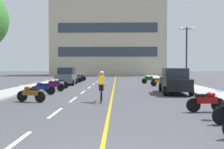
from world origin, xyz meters
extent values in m
plane|color=#47474C|center=(0.00, 21.00, 0.00)|extent=(140.00, 140.00, 0.00)
cube|color=#A8A8A3|center=(-7.20, 24.00, 0.06)|extent=(2.40, 72.00, 0.12)
cube|color=#A8A8A3|center=(7.20, 24.00, 0.06)|extent=(2.40, 72.00, 0.12)
cube|color=silver|center=(-2.00, 2.00, 0.00)|extent=(0.14, 2.20, 0.01)
cube|color=silver|center=(-2.00, 6.00, 0.00)|extent=(0.14, 2.20, 0.01)
cube|color=silver|center=(-2.00, 10.00, 0.00)|extent=(0.14, 2.20, 0.01)
cube|color=silver|center=(-2.00, 14.00, 0.00)|extent=(0.14, 2.20, 0.01)
cube|color=silver|center=(-2.00, 18.00, 0.00)|extent=(0.14, 2.20, 0.01)
cube|color=silver|center=(-2.00, 22.00, 0.00)|extent=(0.14, 2.20, 0.01)
cube|color=silver|center=(-2.00, 26.00, 0.00)|extent=(0.14, 2.20, 0.01)
cube|color=silver|center=(-2.00, 30.00, 0.00)|extent=(0.14, 2.20, 0.01)
cube|color=silver|center=(-2.00, 34.00, 0.00)|extent=(0.14, 2.20, 0.01)
cube|color=silver|center=(-2.00, 38.00, 0.00)|extent=(0.14, 2.20, 0.01)
cube|color=silver|center=(-2.00, 42.00, 0.00)|extent=(0.14, 2.20, 0.01)
cube|color=silver|center=(-2.00, 46.00, 0.00)|extent=(0.14, 2.20, 0.01)
cube|color=gold|center=(0.25, 24.00, 0.00)|extent=(0.12, 66.00, 0.01)
cube|color=#BCAD93|center=(-1.47, 48.88, 8.20)|extent=(24.26, 7.76, 16.40)
cube|color=#2D3847|center=(-1.47, 44.95, 4.92)|extent=(20.38, 0.10, 1.97)
cube|color=#2D3847|center=(-1.47, 44.95, 9.84)|extent=(20.38, 0.10, 1.97)
cylinder|color=black|center=(7.00, 18.39, 2.84)|extent=(0.14, 0.14, 5.43)
cylinder|color=black|center=(7.00, 18.39, 5.40)|extent=(1.10, 0.08, 0.08)
sphere|color=white|center=(6.45, 18.39, 5.40)|extent=(0.36, 0.36, 0.36)
sphere|color=white|center=(7.55, 18.39, 5.40)|extent=(0.36, 0.36, 0.36)
cylinder|color=black|center=(3.96, 14.71, 0.32)|extent=(0.27, 0.65, 0.64)
cylinder|color=black|center=(5.65, 14.58, 0.32)|extent=(0.27, 0.65, 0.64)
cylinder|color=black|center=(3.76, 11.91, 0.32)|extent=(0.27, 0.65, 0.64)
cylinder|color=black|center=(5.45, 11.79, 0.32)|extent=(0.27, 0.65, 0.64)
cube|color=black|center=(4.71, 13.25, 0.72)|extent=(2.00, 4.31, 0.80)
cube|color=#1E2833|center=(4.71, 13.25, 1.47)|extent=(1.71, 2.31, 0.70)
cylinder|color=black|center=(-5.70, 22.60, 0.32)|extent=(0.24, 0.65, 0.64)
cylinder|color=black|center=(-4.00, 22.66, 0.32)|extent=(0.24, 0.65, 0.64)
cylinder|color=black|center=(-5.59, 19.80, 0.32)|extent=(0.24, 0.65, 0.64)
cylinder|color=black|center=(-3.89, 19.86, 0.32)|extent=(0.24, 0.65, 0.64)
cube|color=#4C5156|center=(-4.79, 21.23, 0.72)|extent=(1.86, 4.26, 0.80)
cube|color=#1E2833|center=(-4.79, 21.23, 1.47)|extent=(1.64, 2.26, 0.70)
cylinder|color=black|center=(4.06, 4.11, 0.30)|extent=(0.61, 0.25, 0.60)
cylinder|color=black|center=(4.93, 6.37, 0.30)|extent=(0.61, 0.16, 0.60)
cylinder|color=black|center=(3.84, 6.25, 0.30)|extent=(0.61, 0.16, 0.60)
cube|color=maroon|center=(4.39, 6.31, 0.52)|extent=(0.92, 0.37, 0.28)
ellipsoid|color=maroon|center=(4.58, 6.33, 0.74)|extent=(0.46, 0.29, 0.22)
cube|color=black|center=(4.14, 6.28, 0.72)|extent=(0.46, 0.29, 0.10)
cylinder|color=silver|center=(4.93, 6.37, 0.90)|extent=(0.09, 0.60, 0.03)
cylinder|color=black|center=(-4.66, 9.05, 0.30)|extent=(0.61, 0.22, 0.60)
cylinder|color=black|center=(-3.58, 8.82, 0.30)|extent=(0.61, 0.22, 0.60)
cube|color=brown|center=(-4.12, 8.94, 0.52)|extent=(0.94, 0.46, 0.28)
ellipsoid|color=brown|center=(-4.31, 8.98, 0.74)|extent=(0.48, 0.33, 0.22)
cube|color=black|center=(-3.87, 8.88, 0.72)|extent=(0.48, 0.33, 0.10)
cylinder|color=silver|center=(-4.66, 9.05, 0.90)|extent=(0.16, 0.59, 0.03)
cylinder|color=black|center=(-5.06, 12.16, 0.30)|extent=(0.60, 0.13, 0.60)
cylinder|color=black|center=(-3.96, 12.22, 0.30)|extent=(0.60, 0.13, 0.60)
cube|color=navy|center=(-4.51, 12.19, 0.52)|extent=(0.91, 0.33, 0.28)
ellipsoid|color=navy|center=(-4.71, 12.18, 0.74)|extent=(0.45, 0.26, 0.22)
cube|color=black|center=(-4.26, 12.20, 0.72)|extent=(0.45, 0.26, 0.10)
cylinder|color=silver|center=(-5.06, 12.16, 0.90)|extent=(0.06, 0.60, 0.03)
cylinder|color=black|center=(-4.93, 14.51, 0.30)|extent=(0.60, 0.10, 0.60)
cylinder|color=black|center=(-3.83, 14.52, 0.30)|extent=(0.60, 0.10, 0.60)
cube|color=#590C59|center=(-4.38, 14.52, 0.52)|extent=(0.90, 0.28, 0.28)
ellipsoid|color=#590C59|center=(-4.58, 14.52, 0.74)|extent=(0.44, 0.24, 0.22)
cube|color=black|center=(-4.13, 14.52, 0.72)|extent=(0.44, 0.24, 0.10)
cylinder|color=silver|center=(-4.93, 14.51, 0.90)|extent=(0.03, 0.60, 0.03)
cylinder|color=black|center=(-5.06, 16.52, 0.30)|extent=(0.61, 0.19, 0.60)
cylinder|color=black|center=(-3.97, 16.68, 0.30)|extent=(0.61, 0.19, 0.60)
cube|color=#B2B2B7|center=(-4.51, 16.60, 0.52)|extent=(0.93, 0.41, 0.28)
ellipsoid|color=#B2B2B7|center=(-4.71, 16.57, 0.74)|extent=(0.47, 0.30, 0.22)
cube|color=black|center=(-4.27, 16.64, 0.72)|extent=(0.47, 0.30, 0.10)
cylinder|color=silver|center=(-5.06, 16.52, 0.90)|extent=(0.12, 0.60, 0.03)
cylinder|color=black|center=(5.24, 19.29, 0.30)|extent=(0.61, 0.14, 0.60)
cylinder|color=black|center=(4.14, 19.37, 0.30)|extent=(0.61, 0.14, 0.60)
cube|color=orange|center=(4.69, 19.33, 0.52)|extent=(0.92, 0.34, 0.28)
ellipsoid|color=orange|center=(4.89, 19.32, 0.74)|extent=(0.46, 0.27, 0.22)
cube|color=black|center=(4.44, 19.35, 0.72)|extent=(0.46, 0.27, 0.10)
cylinder|color=silver|center=(5.24, 19.29, 0.90)|extent=(0.07, 0.60, 0.03)
cylinder|color=black|center=(4.67, 22.58, 0.30)|extent=(0.60, 0.28, 0.60)
cylinder|color=black|center=(3.63, 22.92, 0.30)|extent=(0.60, 0.28, 0.60)
cube|color=#0C4C19|center=(4.15, 22.75, 0.52)|extent=(0.94, 0.55, 0.28)
ellipsoid|color=#0C4C19|center=(4.34, 22.69, 0.74)|extent=(0.49, 0.36, 0.22)
cube|color=black|center=(3.91, 22.83, 0.72)|extent=(0.49, 0.36, 0.10)
cylinder|color=silver|center=(4.67, 22.58, 0.90)|extent=(0.21, 0.58, 0.03)
cylinder|color=black|center=(-5.06, 24.72, 0.30)|extent=(0.61, 0.20, 0.60)
cylinder|color=black|center=(-3.98, 24.54, 0.30)|extent=(0.61, 0.20, 0.60)
cube|color=brown|center=(-4.52, 24.63, 0.52)|extent=(0.93, 0.43, 0.28)
ellipsoid|color=brown|center=(-4.72, 24.66, 0.74)|extent=(0.47, 0.31, 0.22)
cube|color=black|center=(-4.27, 24.59, 0.72)|extent=(0.47, 0.31, 0.10)
cylinder|color=silver|center=(-5.06, 24.72, 0.90)|extent=(0.13, 0.60, 0.03)
cylinder|color=black|center=(-5.09, 26.24, 0.30)|extent=(0.60, 0.13, 0.60)
cylinder|color=black|center=(-3.99, 26.30, 0.30)|extent=(0.60, 0.13, 0.60)
cube|color=#B2B2B7|center=(-4.54, 26.27, 0.52)|extent=(0.91, 0.33, 0.28)
ellipsoid|color=#B2B2B7|center=(-4.74, 26.25, 0.74)|extent=(0.45, 0.26, 0.22)
cube|color=black|center=(-4.29, 26.28, 0.72)|extent=(0.45, 0.26, 0.10)
cylinder|color=silver|center=(-5.09, 26.24, 0.90)|extent=(0.06, 0.60, 0.03)
cylinder|color=black|center=(-4.98, 27.73, 0.30)|extent=(0.61, 0.15, 0.60)
cylinder|color=black|center=(-3.88, 27.65, 0.30)|extent=(0.61, 0.15, 0.60)
cube|color=navy|center=(-4.43, 27.69, 0.52)|extent=(0.92, 0.35, 0.28)
ellipsoid|color=navy|center=(-4.63, 27.71, 0.74)|extent=(0.46, 0.27, 0.22)
cube|color=black|center=(-4.18, 27.67, 0.72)|extent=(0.46, 0.27, 0.10)
cylinder|color=silver|center=(-4.98, 27.73, 0.90)|extent=(0.08, 0.60, 0.03)
torus|color=black|center=(-0.29, 9.54, 0.34)|extent=(0.06, 0.72, 0.72)
torus|color=black|center=(-0.26, 8.49, 0.34)|extent=(0.06, 0.72, 0.72)
cylinder|color=black|center=(-0.27, 8.99, 0.64)|extent=(0.07, 0.95, 0.04)
cube|color=black|center=(-0.27, 8.84, 0.86)|extent=(0.11, 0.20, 0.06)
cylinder|color=black|center=(-0.28, 9.44, 0.89)|extent=(0.42, 0.04, 0.03)
cube|color=black|center=(-0.27, 8.89, 0.79)|extent=(0.25, 0.37, 0.28)
cube|color=yellow|center=(-0.27, 9.04, 1.19)|extent=(0.33, 0.46, 0.61)
sphere|color=#8C6647|center=(-0.28, 9.17, 1.54)|extent=(0.20, 0.20, 0.20)
ellipsoid|color=white|center=(-0.28, 9.17, 1.61)|extent=(0.24, 0.26, 0.16)
camera|label=1|loc=(0.61, -3.89, 1.96)|focal=38.17mm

